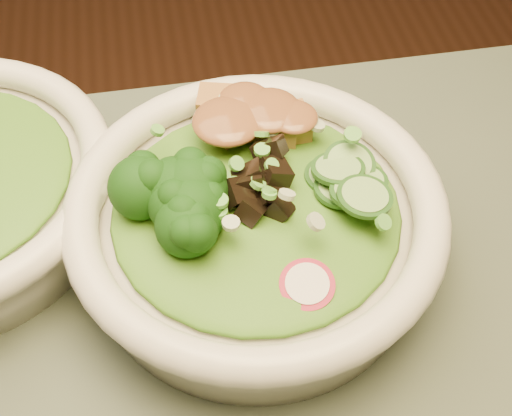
{
  "coord_description": "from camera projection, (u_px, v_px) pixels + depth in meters",
  "views": [
    {
      "loc": [
        0.0,
        -0.08,
        1.16
      ],
      "look_at": [
        0.05,
        0.21,
        0.8
      ],
      "focal_mm": 50.0,
      "sensor_mm": 36.0,
      "label": 1
    }
  ],
  "objects": [
    {
      "name": "cucumber_slices",
      "position": [
        349.0,
        188.0,
        0.45
      ],
      "size": [
        0.08,
        0.08,
        0.03
      ],
      "primitive_type": null,
      "rotation": [
        0.0,
        0.0,
        -0.23
      ],
      "color": "#8AC06B",
      "rests_on": "salad_bowl"
    },
    {
      "name": "peanut_sauce",
      "position": [
        247.0,
        119.0,
        0.47
      ],
      "size": [
        0.06,
        0.05,
        0.01
      ],
      "primitive_type": "ellipsoid",
      "color": "brown",
      "rests_on": "tofu_cubes"
    },
    {
      "name": "salad_bowl",
      "position": [
        256.0,
        226.0,
        0.47
      ],
      "size": [
        0.25,
        0.25,
        0.07
      ],
      "rotation": [
        0.0,
        0.0,
        -0.23
      ],
      "color": "silver",
      "rests_on": "dining_table"
    },
    {
      "name": "broccoli_florets",
      "position": [
        164.0,
        205.0,
        0.44
      ],
      "size": [
        0.09,
        0.08,
        0.04
      ],
      "primitive_type": null,
      "rotation": [
        0.0,
        0.0,
        -0.23
      ],
      "color": "black",
      "rests_on": "salad_bowl"
    },
    {
      "name": "mushroom_heap",
      "position": [
        254.0,
        181.0,
        0.45
      ],
      "size": [
        0.08,
        0.08,
        0.04
      ],
      "primitive_type": null,
      "rotation": [
        0.0,
        0.0,
        -0.23
      ],
      "color": "black",
      "rests_on": "salad_bowl"
    },
    {
      "name": "lettuce_bed",
      "position": [
        256.0,
        207.0,
        0.46
      ],
      "size": [
        0.19,
        0.19,
        0.02
      ],
      "primitive_type": "ellipsoid",
      "color": "#285D13",
      "rests_on": "salad_bowl"
    },
    {
      "name": "radish_slices",
      "position": [
        275.0,
        283.0,
        0.42
      ],
      "size": [
        0.11,
        0.06,
        0.02
      ],
      "primitive_type": null,
      "rotation": [
        0.0,
        0.0,
        -0.23
      ],
      "color": "maroon",
      "rests_on": "salad_bowl"
    },
    {
      "name": "tofu_cubes",
      "position": [
        247.0,
        132.0,
        0.48
      ],
      "size": [
        0.09,
        0.07,
        0.03
      ],
      "primitive_type": null,
      "rotation": [
        0.0,
        0.0,
        -0.23
      ],
      "color": "#A06E35",
      "rests_on": "salad_bowl"
    },
    {
      "name": "scallion_garnish",
      "position": [
        256.0,
        185.0,
        0.44
      ],
      "size": [
        0.18,
        0.18,
        0.02
      ],
      "primitive_type": null,
      "color": "#5CAE3D",
      "rests_on": "salad_bowl"
    }
  ]
}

